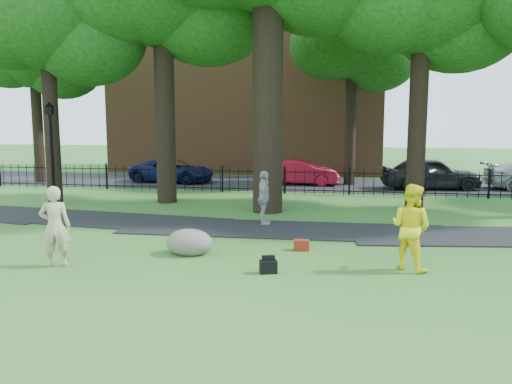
% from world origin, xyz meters
% --- Properties ---
extents(ground, '(120.00, 120.00, 0.00)m').
position_xyz_m(ground, '(0.00, 0.00, 0.00)').
color(ground, '#2A5B20').
rests_on(ground, ground).
extents(footpath, '(36.07, 3.85, 0.03)m').
position_xyz_m(footpath, '(1.00, 3.90, 0.00)').
color(footpath, black).
rests_on(footpath, ground).
extents(street, '(80.00, 7.00, 0.02)m').
position_xyz_m(street, '(0.00, 16.00, 0.00)').
color(street, black).
rests_on(street, ground).
extents(iron_fence, '(44.00, 0.04, 1.20)m').
position_xyz_m(iron_fence, '(0.00, 12.00, 0.60)').
color(iron_fence, black).
rests_on(iron_fence, ground).
extents(brick_building, '(18.00, 8.00, 12.00)m').
position_xyz_m(brick_building, '(-4.00, 24.00, 6.00)').
color(brick_building, brown).
rests_on(brick_building, ground).
extents(woman, '(0.79, 0.66, 1.87)m').
position_xyz_m(woman, '(-3.66, -0.94, 0.94)').
color(woman, tan).
rests_on(woman, ground).
extents(man, '(1.20, 1.15, 1.94)m').
position_xyz_m(man, '(4.33, 0.27, 0.97)').
color(man, yellow).
rests_on(man, ground).
extents(pedestrian, '(0.50, 1.06, 1.77)m').
position_xyz_m(pedestrian, '(0.27, 4.57, 0.89)').
color(pedestrian, '#9A9B9F').
rests_on(pedestrian, ground).
extents(boulder, '(1.39, 1.20, 0.69)m').
position_xyz_m(boulder, '(-0.98, 0.66, 0.35)').
color(boulder, '#6A6659').
rests_on(boulder, ground).
extents(lamppost, '(0.41, 0.41, 4.09)m').
position_xyz_m(lamppost, '(-8.33, 6.36, 2.00)').
color(lamppost, black).
rests_on(lamppost, ground).
extents(backpack, '(0.43, 0.34, 0.28)m').
position_xyz_m(backpack, '(1.24, -0.60, 0.14)').
color(backpack, black).
rests_on(backpack, ground).
extents(red_bag, '(0.40, 0.26, 0.27)m').
position_xyz_m(red_bag, '(1.78, 1.52, 0.14)').
color(red_bag, maroon).
rests_on(red_bag, ground).
extents(red_sedan, '(4.10, 1.61, 1.33)m').
position_xyz_m(red_sedan, '(0.48, 15.50, 0.67)').
color(red_sedan, '#A40C23').
rests_on(red_sedan, ground).
extents(navy_van, '(4.93, 2.75, 1.30)m').
position_xyz_m(navy_van, '(-6.72, 15.28, 0.65)').
color(navy_van, '#0C143C').
rests_on(navy_van, ground).
extents(grey_car, '(4.96, 2.59, 1.61)m').
position_xyz_m(grey_car, '(6.99, 14.77, 0.81)').
color(grey_car, black).
rests_on(grey_car, ground).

